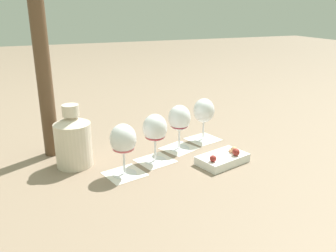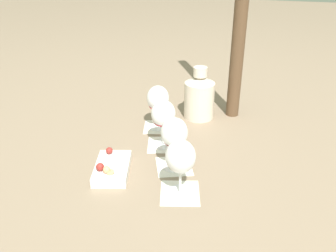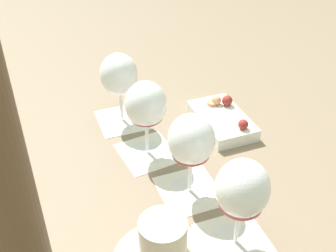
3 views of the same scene
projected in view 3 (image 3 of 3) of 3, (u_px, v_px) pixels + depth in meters
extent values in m
plane|color=#7F6B56|center=(166.00, 172.00, 0.82)|extent=(8.00, 8.00, 0.00)
cube|color=silver|center=(235.00, 242.00, 0.68)|extent=(0.14, 0.13, 0.00)
cube|color=silver|center=(189.00, 191.00, 0.78)|extent=(0.14, 0.13, 0.00)
cube|color=silver|center=(147.00, 153.00, 0.87)|extent=(0.15, 0.14, 0.00)
cube|color=silver|center=(122.00, 120.00, 0.97)|extent=(0.14, 0.13, 0.00)
cylinder|color=white|center=(235.00, 240.00, 0.68)|extent=(0.08, 0.08, 0.01)
cylinder|color=white|center=(237.00, 224.00, 0.66)|extent=(0.01, 0.01, 0.07)
ellipsoid|color=white|center=(242.00, 188.00, 0.61)|extent=(0.08, 0.08, 0.09)
ellipsoid|color=#D15761|center=(240.00, 204.00, 0.63)|extent=(0.07, 0.07, 0.02)
cylinder|color=white|center=(189.00, 189.00, 0.77)|extent=(0.08, 0.08, 0.01)
cylinder|color=white|center=(190.00, 173.00, 0.75)|extent=(0.01, 0.01, 0.07)
ellipsoid|color=white|center=(191.00, 140.00, 0.71)|extent=(0.08, 0.08, 0.09)
ellipsoid|color=#A12C36|center=(191.00, 153.00, 0.73)|extent=(0.07, 0.07, 0.02)
cylinder|color=white|center=(147.00, 151.00, 0.87)|extent=(0.08, 0.08, 0.01)
cylinder|color=white|center=(147.00, 136.00, 0.84)|extent=(0.01, 0.01, 0.07)
ellipsoid|color=white|center=(146.00, 104.00, 0.80)|extent=(0.08, 0.08, 0.09)
ellipsoid|color=maroon|center=(146.00, 116.00, 0.82)|extent=(0.07, 0.07, 0.03)
cylinder|color=white|center=(122.00, 118.00, 0.96)|extent=(0.08, 0.08, 0.01)
cylinder|color=white|center=(121.00, 104.00, 0.94)|extent=(0.01, 0.01, 0.07)
ellipsoid|color=white|center=(119.00, 74.00, 0.90)|extent=(0.08, 0.08, 0.09)
ellipsoid|color=#4A1221|center=(120.00, 84.00, 0.91)|extent=(0.07, 0.07, 0.04)
cylinder|color=beige|center=(163.00, 235.00, 0.45)|extent=(0.05, 0.05, 0.04)
cube|color=white|center=(222.00, 120.00, 0.94)|extent=(0.19, 0.14, 0.03)
sphere|color=maroon|center=(243.00, 124.00, 0.88)|extent=(0.02, 0.02, 0.02)
sphere|color=maroon|center=(227.00, 101.00, 0.96)|extent=(0.02, 0.02, 0.02)
cylinder|color=tan|center=(212.00, 103.00, 0.97)|extent=(0.02, 0.02, 0.01)
sphere|color=tan|center=(216.00, 100.00, 0.96)|extent=(0.02, 0.02, 0.02)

